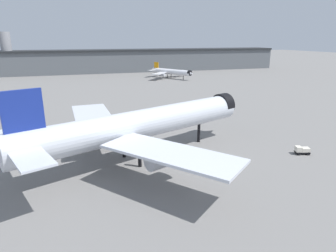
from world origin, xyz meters
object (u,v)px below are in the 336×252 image
airliner_far_taxiway (171,72)px  traffic_cone_near_nose (162,116)px  baggage_tug_wing (302,150)px  airliner_near_gate (140,125)px

airliner_far_taxiway → traffic_cone_near_nose: airliner_far_taxiway is taller
airliner_far_taxiway → traffic_cone_near_nose: bearing=-52.3°
traffic_cone_near_nose → baggage_tug_wing: bearing=-67.0°
airliner_far_taxiway → traffic_cone_near_nose: size_ratio=55.88×
airliner_near_gate → baggage_tug_wing: size_ratio=17.24×
baggage_tug_wing → traffic_cone_near_nose: 46.82m
airliner_near_gate → airliner_far_taxiway: airliner_near_gate is taller
airliner_near_gate → baggage_tug_wing: bearing=-34.0°
airliner_far_taxiway → airliner_near_gate: bearing=-53.3°
airliner_far_taxiway → baggage_tug_wing: size_ratio=9.16×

